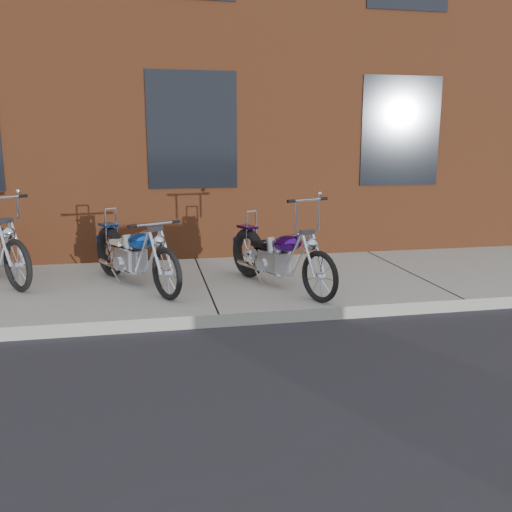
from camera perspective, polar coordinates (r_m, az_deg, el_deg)
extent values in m
plane|color=#26252D|center=(6.08, -3.92, -7.51)|extent=(120.00, 120.00, 0.00)
cube|color=#9A9A9A|center=(7.48, -5.40, -3.21)|extent=(22.00, 3.00, 0.15)
cube|color=brown|center=(13.85, -8.70, 19.96)|extent=(22.00, 10.00, 8.00)
torus|color=black|center=(7.48, -0.21, 0.15)|extent=(0.40, 0.69, 0.69)
torus|color=black|center=(6.33, 7.57, -2.42)|extent=(0.31, 0.60, 0.62)
cube|color=#B4B5B8|center=(6.99, 2.65, -0.77)|extent=(0.40, 0.46, 0.29)
ellipsoid|color=#3B0A72|center=(6.73, 4.06, 1.14)|extent=(0.44, 0.58, 0.30)
cube|color=black|center=(7.15, 1.45, 1.10)|extent=(0.32, 0.34, 0.06)
cylinder|color=silver|center=(6.36, 6.90, 0.00)|extent=(0.15, 0.27, 0.52)
cylinder|color=silver|center=(6.35, 6.32, 5.81)|extent=(0.50, 0.24, 0.03)
cylinder|color=silver|center=(7.35, 0.12, 2.84)|extent=(0.03, 0.03, 0.46)
cylinder|color=silver|center=(7.25, 2.35, -1.32)|extent=(0.39, 0.81, 0.05)
torus|color=black|center=(7.79, -14.64, 0.32)|extent=(0.46, 0.69, 0.71)
torus|color=black|center=(6.45, -8.71, -2.10)|extent=(0.37, 0.60, 0.64)
cube|color=#B4B5B8|center=(7.23, -12.49, -0.53)|extent=(0.43, 0.48, 0.30)
ellipsoid|color=blue|center=(6.94, -11.54, 1.41)|extent=(0.49, 0.60, 0.30)
cube|color=#C0AE8F|center=(7.42, -13.47, 1.29)|extent=(0.34, 0.36, 0.06)
cylinder|color=silver|center=(6.50, -9.35, 0.33)|extent=(0.17, 0.27, 0.53)
cylinder|color=silver|center=(6.55, -9.99, 3.23)|extent=(0.49, 0.29, 0.03)
cylinder|color=silver|center=(7.66, -14.53, 2.98)|extent=(0.03, 0.03, 0.48)
cylinder|color=silver|center=(7.50, -12.41, -1.09)|extent=(0.47, 0.81, 0.05)
torus|color=black|center=(7.34, -23.27, -1.10)|extent=(0.48, 0.58, 0.68)
cylinder|color=silver|center=(7.40, -23.89, 1.14)|extent=(0.22, 0.27, 0.57)
cylinder|color=silver|center=(7.45, -24.69, 5.56)|extent=(0.48, 0.38, 0.03)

